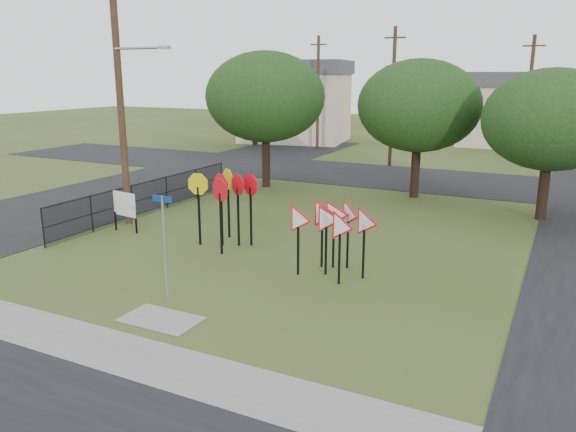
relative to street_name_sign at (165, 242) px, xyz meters
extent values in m
plane|color=#36471A|center=(0.58, 1.40, -1.71)|extent=(140.00, 140.00, 0.00)
cube|color=gray|center=(0.58, -2.80, -1.70)|extent=(30.00, 1.60, 0.02)
cube|color=#36471A|center=(0.58, -4.00, -1.70)|extent=(30.00, 0.80, 0.02)
cube|color=black|center=(-11.42, 11.40, -1.70)|extent=(8.00, 50.00, 0.02)
cube|color=black|center=(0.58, 21.40, -1.70)|extent=(60.00, 8.00, 0.02)
cube|color=gray|center=(0.58, -1.00, -1.70)|extent=(2.00, 1.20, 0.02)
cylinder|color=#96999E|center=(0.00, 0.00, -0.22)|extent=(0.06, 0.06, 2.97)
cube|color=navy|center=(0.00, 0.00, 1.19)|extent=(0.61, 0.03, 0.16)
cube|color=black|center=(-1.56, 5.10, -0.63)|extent=(0.06, 0.06, 2.15)
cube|color=black|center=(-0.59, 5.53, -0.63)|extent=(0.06, 0.06, 2.15)
cube|color=black|center=(-1.02, 4.24, -0.63)|extent=(0.06, 0.06, 2.15)
cube|color=black|center=(-2.31, 4.78, -0.63)|extent=(0.06, 0.06, 2.15)
cube|color=black|center=(-1.88, 6.07, -0.63)|extent=(0.06, 0.06, 2.15)
cube|color=black|center=(-0.99, 5.32, -0.63)|extent=(0.06, 0.06, 2.15)
cube|color=black|center=(2.24, 3.57, -0.84)|extent=(0.06, 0.06, 1.73)
cube|color=black|center=(3.01, 3.95, -0.84)|extent=(0.06, 0.06, 1.73)
cube|color=black|center=(3.68, 3.38, -0.84)|extent=(0.06, 0.06, 1.73)
cube|color=black|center=(2.63, 4.53, -0.84)|extent=(0.06, 0.06, 1.73)
cube|color=black|center=(3.40, 4.82, -0.84)|extent=(0.06, 0.06, 1.73)
cube|color=black|center=(4.16, 4.14, -0.84)|extent=(0.06, 0.06, 1.73)
cube|color=black|center=(2.97, 4.65, -0.84)|extent=(0.06, 0.06, 1.73)
cube|color=black|center=(-6.48, 4.89, -1.33)|extent=(0.05, 0.05, 0.74)
cube|color=black|center=(-5.42, 4.89, -1.33)|extent=(0.05, 0.05, 0.74)
cube|color=white|center=(-5.95, 4.89, -0.59)|extent=(1.26, 0.24, 0.96)
cylinder|color=#462F20|center=(-6.72, 5.90, 3.29)|extent=(0.28, 0.28, 10.00)
cylinder|color=#96999E|center=(-5.52, 5.80, 5.29)|extent=(2.40, 0.10, 0.10)
cube|color=#96999E|center=(-4.32, 5.80, 5.29)|extent=(0.50, 0.18, 0.12)
cylinder|color=#462F20|center=(-1.42, 25.40, 2.79)|extent=(0.24, 0.24, 9.00)
cube|color=#462F20|center=(-1.42, 25.40, 6.59)|extent=(1.40, 0.10, 0.10)
cylinder|color=#462F20|center=(6.58, 29.40, 2.54)|extent=(0.24, 0.24, 8.50)
cube|color=#462F20|center=(6.58, 29.40, 6.09)|extent=(1.40, 0.10, 0.10)
cylinder|color=#462F20|center=(-9.42, 31.40, 2.79)|extent=(0.24, 0.24, 9.00)
cube|color=#462F20|center=(-9.42, 31.40, 6.59)|extent=(1.40, 0.10, 0.10)
cylinder|color=black|center=(-7.02, 1.90, -0.96)|extent=(0.05, 0.05, 1.50)
cylinder|color=black|center=(-7.02, 4.20, -0.96)|extent=(0.05, 0.05, 1.50)
cylinder|color=black|center=(-7.02, 6.50, -0.96)|extent=(0.05, 0.05, 1.50)
cylinder|color=black|center=(-7.02, 8.80, -0.96)|extent=(0.05, 0.05, 1.50)
cylinder|color=black|center=(-7.02, 11.10, -0.96)|extent=(0.05, 0.05, 1.50)
cylinder|color=black|center=(-7.02, 13.40, -0.96)|extent=(0.05, 0.05, 1.50)
cube|color=black|center=(-7.02, 7.65, -0.25)|extent=(0.03, 11.50, 0.03)
cube|color=black|center=(-7.02, 7.65, -0.96)|extent=(0.03, 11.50, 0.03)
cube|color=black|center=(-7.02, 7.65, -0.96)|extent=(0.01, 11.50, 1.50)
cube|color=beige|center=(-13.42, 35.40, 1.29)|extent=(10.08, 8.46, 6.00)
cube|color=#48484D|center=(-13.42, 35.40, 4.89)|extent=(10.58, 8.88, 1.20)
cube|color=beige|center=(4.58, 41.40, 0.79)|extent=(8.00, 8.00, 5.00)
cube|color=#48484D|center=(4.58, 41.40, 3.89)|extent=(8.40, 8.40, 1.20)
cylinder|color=black|center=(-5.42, 15.40, -0.39)|extent=(0.44, 0.44, 2.62)
ellipsoid|color=#173314|center=(-5.42, 15.40, 3.16)|extent=(6.40, 6.40, 4.80)
cylinder|color=black|center=(2.58, 16.40, -0.48)|extent=(0.44, 0.44, 2.45)
ellipsoid|color=#173314|center=(2.58, 16.40, 2.84)|extent=(6.00, 6.00, 4.50)
cylinder|color=black|center=(8.58, 14.40, -0.57)|extent=(0.44, 0.44, 2.27)
ellipsoid|color=#173314|center=(8.58, 14.40, 2.53)|extent=(5.60, 5.60, 4.20)
cylinder|color=black|center=(-15.42, 31.40, -0.31)|extent=(0.44, 0.44, 2.80)
ellipsoid|color=#173314|center=(-15.42, 31.40, 3.47)|extent=(6.80, 6.80, 5.10)
camera|label=1|loc=(9.40, -11.30, 4.38)|focal=35.00mm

